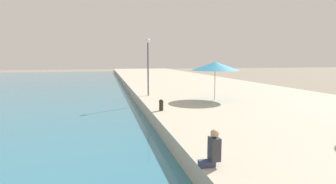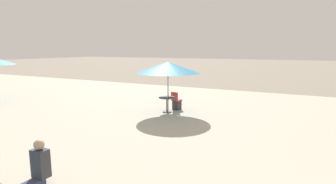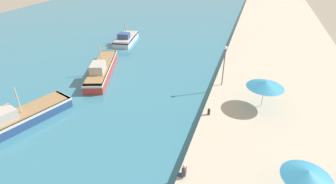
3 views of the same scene
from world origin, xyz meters
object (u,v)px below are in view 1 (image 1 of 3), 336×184
object	(u,v)px
mooring_bollard	(161,105)
lamppost	(148,57)
person_at_quay	(213,150)
cafe_umbrella_white	(215,66)

from	to	relation	value
mooring_bollard	lamppost	size ratio (longest dim) A/B	0.14
person_at_quay	mooring_bollard	world-z (taller)	person_at_quay
person_at_quay	lamppost	world-z (taller)	lamppost
person_at_quay	lamppost	distance (m)	14.57
mooring_bollard	lamppost	world-z (taller)	lamppost
cafe_umbrella_white	person_at_quay	bearing A→B (deg)	-113.70
cafe_umbrella_white	mooring_bollard	world-z (taller)	cafe_umbrella_white
person_at_quay	lamppost	xyz separation A→B (m)	(0.51, 14.32, 2.63)
cafe_umbrella_white	lamppost	distance (m)	5.48
lamppost	person_at_quay	bearing A→B (deg)	-92.04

